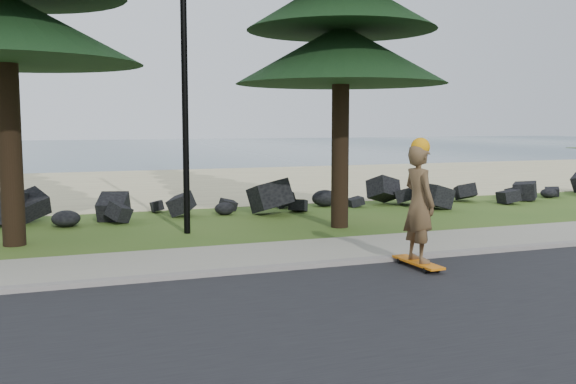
# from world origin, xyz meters

# --- Properties ---
(ground) EXTENTS (160.00, 160.00, 0.00)m
(ground) POSITION_xyz_m (0.00, 0.00, 0.00)
(ground) COLOR #34561B
(ground) RESTS_ON ground
(road) EXTENTS (160.00, 7.00, 0.02)m
(road) POSITION_xyz_m (0.00, -4.50, 0.01)
(road) COLOR black
(road) RESTS_ON ground
(kerb) EXTENTS (160.00, 0.20, 0.10)m
(kerb) POSITION_xyz_m (0.00, -0.90, 0.05)
(kerb) COLOR gray
(kerb) RESTS_ON ground
(sidewalk) EXTENTS (160.00, 2.00, 0.08)m
(sidewalk) POSITION_xyz_m (0.00, 0.20, 0.04)
(sidewalk) COLOR gray
(sidewalk) RESTS_ON ground
(beach_sand) EXTENTS (160.00, 15.00, 0.01)m
(beach_sand) POSITION_xyz_m (0.00, 14.50, 0.01)
(beach_sand) COLOR tan
(beach_sand) RESTS_ON ground
(ocean) EXTENTS (160.00, 58.00, 0.01)m
(ocean) POSITION_xyz_m (0.00, 51.00, 0.00)
(ocean) COLOR #314F5E
(ocean) RESTS_ON ground
(seawall_boulders) EXTENTS (60.00, 2.40, 1.10)m
(seawall_boulders) POSITION_xyz_m (0.00, 5.60, 0.00)
(seawall_boulders) COLOR black
(seawall_boulders) RESTS_ON ground
(lamp_post) EXTENTS (0.25, 0.14, 8.14)m
(lamp_post) POSITION_xyz_m (0.00, 3.20, 4.13)
(lamp_post) COLOR black
(lamp_post) RESTS_ON ground
(skateboarder) EXTENTS (0.49, 1.18, 2.17)m
(skateboarder) POSITION_xyz_m (2.95, -1.54, 1.09)
(skateboarder) COLOR orange
(skateboarder) RESTS_ON ground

